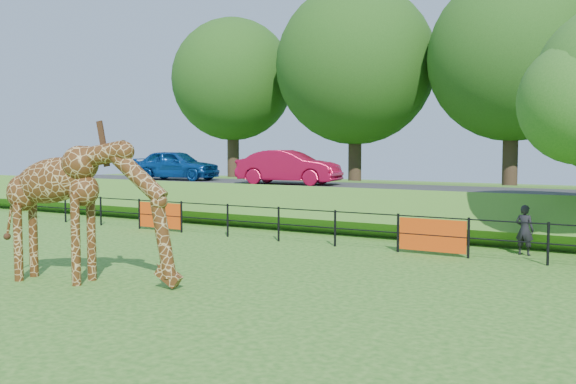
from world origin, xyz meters
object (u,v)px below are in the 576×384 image
car_blue (176,165)px  car_red (289,167)px  visitor (525,230)px  giraffe (88,212)px

car_blue → car_red: 6.49m
car_red → visitor: bearing=-121.8°
car_blue → car_red: (6.48, -0.32, 0.00)m
giraffe → visitor: giraffe is taller
car_blue → visitor: car_blue is taller
giraffe → car_red: 13.72m
visitor → car_red: bearing=-11.9°
car_red → visitor: size_ratio=3.12×
car_blue → visitor: size_ratio=3.01×
car_blue → car_red: same height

